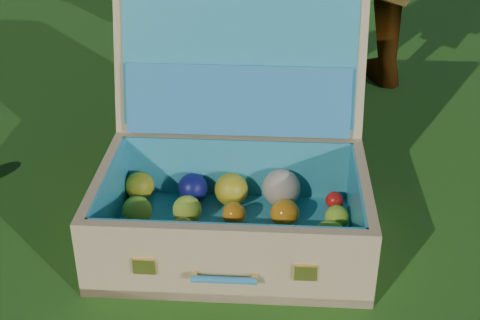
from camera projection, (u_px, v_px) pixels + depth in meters
The scene contains 2 objects.
ground at pixel (195, 229), 1.55m from camera, with size 60.00×60.00×0.00m, color #215114.
suitcase at pixel (234, 166), 1.50m from camera, with size 0.66×0.61×0.55m.
Camera 1 is at (0.39, -1.22, 0.90)m, focal length 50.00 mm.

